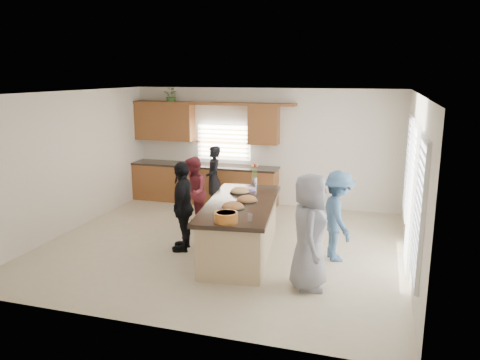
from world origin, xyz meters
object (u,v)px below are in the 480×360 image
(salad_bowl, at_px, (226,217))
(woman_right_back, at_px, (338,216))
(woman_left_mid, at_px, (193,193))
(island, at_px, (241,230))
(woman_right_front, at_px, (309,232))
(woman_left_front, at_px, (183,206))
(woman_left_back, at_px, (214,179))

(salad_bowl, relative_size, woman_right_back, 0.23)
(woman_left_mid, height_order, woman_right_back, woman_right_back)
(salad_bowl, xyz_separation_m, woman_left_mid, (-1.48, 2.28, -0.30))
(island, distance_m, woman_right_back, 1.69)
(salad_bowl, xyz_separation_m, woman_right_back, (1.53, 1.38, -0.26))
(woman_right_back, bearing_deg, woman_right_front, 144.61)
(woman_left_front, relative_size, woman_right_back, 1.05)
(island, distance_m, woman_left_front, 1.12)
(woman_left_mid, height_order, woman_left_front, woman_left_front)
(island, distance_m, woman_left_mid, 1.82)
(island, relative_size, woman_left_back, 1.86)
(island, height_order, woman_right_back, woman_right_back)
(woman_left_back, distance_m, woman_left_mid, 1.26)
(woman_left_back, relative_size, woman_right_back, 0.98)
(woman_right_front, bearing_deg, woman_left_mid, 43.32)
(woman_left_mid, bearing_deg, woman_right_front, 32.26)
(salad_bowl, bearing_deg, woman_left_mid, 123.02)
(woman_right_front, bearing_deg, woman_right_back, -22.13)
(woman_left_mid, distance_m, woman_right_front, 3.45)
(woman_left_back, height_order, woman_right_front, woman_right_front)
(woman_left_mid, relative_size, woman_left_front, 0.91)
(woman_left_mid, xyz_separation_m, woman_right_back, (3.01, -0.90, 0.04))
(island, bearing_deg, woman_left_mid, 132.66)
(woman_right_front, bearing_deg, island, 45.49)
(woman_left_front, height_order, woman_right_front, woman_right_front)
(island, height_order, woman_left_back, woman_left_back)
(island, relative_size, salad_bowl, 7.92)
(woman_left_back, bearing_deg, woman_left_front, -19.15)
(woman_left_back, height_order, woman_left_mid, woman_left_back)
(woman_left_back, xyz_separation_m, woman_left_mid, (0.01, -1.26, -0.02))
(salad_bowl, height_order, woman_right_front, woman_right_front)
(woman_right_back, bearing_deg, woman_left_mid, 51.51)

